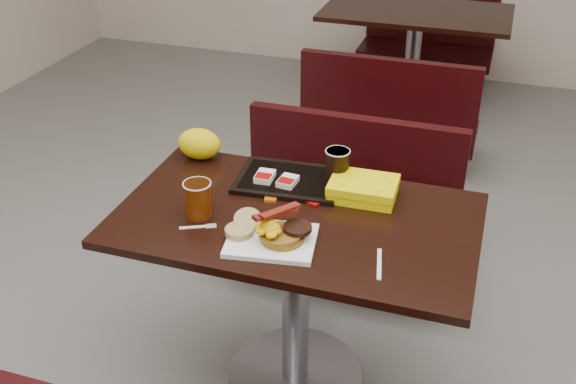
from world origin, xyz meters
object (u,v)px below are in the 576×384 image
(bench_near_n, at_px, (343,209))
(knife, at_px, (379,264))
(coffee_cup_near, at_px, (198,199))
(table_near, at_px, (296,304))
(bench_far_s, at_px, (392,107))
(hashbrown_sleeve_left, at_px, (265,176))
(paper_bag, at_px, (199,144))
(platter, at_px, (271,241))
(bench_far_n, at_px, (426,37))
(tray, at_px, (289,180))
(coffee_cup_far, at_px, (337,165))
(table_far, at_px, (412,66))
(pancake_stack, at_px, (282,235))
(clamshell, at_px, (363,189))
(fork, at_px, (193,227))
(hashbrown_sleeve_right, at_px, (288,181))

(bench_near_n, relative_size, knife, 6.50)
(coffee_cup_near, bearing_deg, table_near, 17.10)
(bench_far_s, relative_size, hashbrown_sleeve_left, 11.92)
(paper_bag, bearing_deg, platter, -45.47)
(table_near, xyz_separation_m, bench_far_n, (0.00, 3.30, -0.02))
(platter, xyz_separation_m, tray, (-0.07, 0.38, 0.00))
(bench_far_n, relative_size, coffee_cup_far, 8.77)
(bench_near_n, distance_m, knife, 1.01)
(platter, bearing_deg, tray, 90.81)
(table_far, xyz_separation_m, hashbrown_sleeve_left, (-0.17, -2.43, 0.40))
(coffee_cup_far, bearing_deg, pancake_stack, -98.80)
(table_far, height_order, coffee_cup_far, coffee_cup_far)
(pancake_stack, bearing_deg, clamshell, 63.86)
(bench_far_n, xyz_separation_m, pancake_stack, (0.01, -3.47, 0.42))
(coffee_cup_near, height_order, hashbrown_sleeve_left, coffee_cup_near)
(bench_far_s, xyz_separation_m, hashbrown_sleeve_left, (-0.17, -1.73, 0.42))
(coffee_cup_far, height_order, paper_bag, coffee_cup_far)
(pancake_stack, bearing_deg, bench_far_s, 90.18)
(platter, relative_size, clamshell, 1.19)
(table_near, distance_m, fork, 0.51)
(table_far, relative_size, coffee_cup_near, 9.72)
(table_near, height_order, coffee_cup_near, coffee_cup_near)
(bench_far_s, height_order, coffee_cup_far, coffee_cup_far)
(table_far, height_order, coffee_cup_near, coffee_cup_near)
(bench_near_n, bearing_deg, platter, -91.85)
(table_near, relative_size, pancake_stack, 8.75)
(paper_bag, bearing_deg, knife, -30.36)
(bench_near_n, relative_size, table_far, 0.83)
(bench_far_s, xyz_separation_m, bench_far_n, (0.00, 1.40, 0.00))
(bench_near_n, height_order, paper_bag, paper_bag)
(table_near, height_order, bench_near_n, table_near)
(bench_far_s, height_order, coffee_cup_near, coffee_cup_near)
(paper_bag, bearing_deg, clamshell, -8.12)
(pancake_stack, xyz_separation_m, tray, (-0.10, 0.37, -0.02))
(pancake_stack, distance_m, tray, 0.39)
(platter, xyz_separation_m, coffee_cup_far, (0.10, 0.43, 0.07))
(table_near, bearing_deg, bench_near_n, 90.00)
(bench_far_s, relative_size, hashbrown_sleeve_right, 12.37)
(knife, bearing_deg, coffee_cup_far, -161.44)
(table_far, distance_m, knife, 2.82)
(fork, xyz_separation_m, hashbrown_sleeve_right, (0.21, 0.34, 0.03))
(tray, xyz_separation_m, clamshell, (0.28, -0.02, 0.02))
(bench_near_n, relative_size, clamshell, 4.33)
(table_far, distance_m, paper_bag, 2.40)
(pancake_stack, xyz_separation_m, clamshell, (0.18, 0.36, 0.00))
(table_far, distance_m, fork, 2.81)
(clamshell, bearing_deg, platter, -121.46)
(table_near, height_order, clamshell, clamshell)
(coffee_cup_near, relative_size, clamshell, 0.53)
(bench_near_n, height_order, bench_far_n, same)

